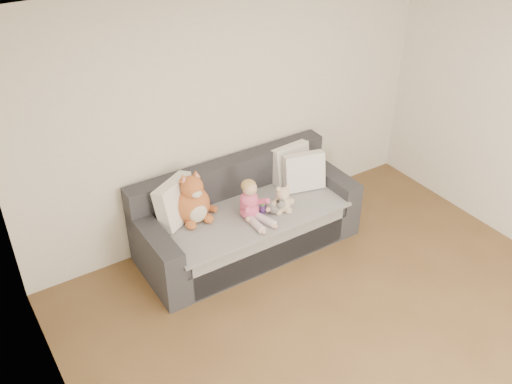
% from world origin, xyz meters
% --- Properties ---
extents(room_shell, '(5.00, 5.00, 5.00)m').
position_xyz_m(room_shell, '(0.00, 0.42, 1.30)').
color(room_shell, brown).
rests_on(room_shell, ground).
extents(sofa, '(2.20, 0.94, 0.85)m').
position_xyz_m(sofa, '(-0.14, 2.06, 0.31)').
color(sofa, '#26262B').
rests_on(sofa, ground).
extents(cushion_left, '(0.50, 0.41, 0.44)m').
position_xyz_m(cushion_left, '(-0.81, 2.22, 0.68)').
color(cushion_left, white).
rests_on(cushion_left, sofa).
extents(cushion_right_back, '(0.44, 0.22, 0.40)m').
position_xyz_m(cushion_right_back, '(0.54, 2.25, 0.67)').
color(cushion_right_back, white).
rests_on(cushion_right_back, sofa).
extents(cushion_right_front, '(0.46, 0.29, 0.40)m').
position_xyz_m(cushion_right_front, '(0.55, 2.03, 0.67)').
color(cushion_right_front, white).
rests_on(cushion_right_front, sofa).
extents(toddler, '(0.29, 0.42, 0.42)m').
position_xyz_m(toddler, '(-0.19, 1.86, 0.65)').
color(toddler, '#C84664').
rests_on(toddler, sofa).
extents(plush_cat, '(0.43, 0.37, 0.54)m').
position_xyz_m(plush_cat, '(-0.66, 2.15, 0.67)').
color(plush_cat, '#A24E24').
rests_on(plush_cat, sofa).
extents(teddy_bear, '(0.22, 0.18, 0.29)m').
position_xyz_m(teddy_bear, '(0.12, 1.80, 0.59)').
color(teddy_bear, '#D4B293').
rests_on(teddy_bear, sofa).
extents(plush_cow, '(0.15, 0.22, 0.18)m').
position_xyz_m(plush_cow, '(0.05, 1.83, 0.55)').
color(plush_cow, white).
rests_on(plush_cow, sofa).
extents(sippy_cup, '(0.10, 0.07, 0.11)m').
position_xyz_m(sippy_cup, '(-0.05, 1.89, 0.53)').
color(sippy_cup, '#6B3BA1').
rests_on(sippy_cup, sofa).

